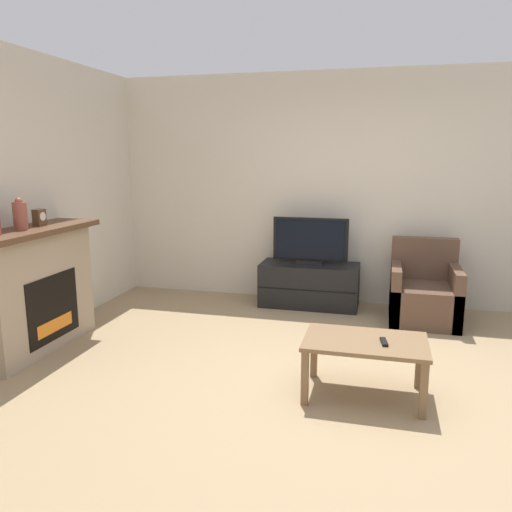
# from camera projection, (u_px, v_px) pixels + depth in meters

# --- Properties ---
(ground_plane) EXTENTS (24.00, 24.00, 0.00)m
(ground_plane) POSITION_uv_depth(u_px,v_px,m) (340.00, 384.00, 3.88)
(ground_plane) COLOR #9E8460
(wall_back) EXTENTS (12.00, 0.06, 2.70)m
(wall_back) POSITION_uv_depth(u_px,v_px,m) (361.00, 190.00, 5.82)
(wall_back) COLOR beige
(wall_back) RESTS_ON ground
(wall_left) EXTENTS (0.06, 12.00, 2.70)m
(wall_left) POSITION_uv_depth(u_px,v_px,m) (0.00, 202.00, 4.33)
(wall_left) COLOR beige
(wall_left) RESTS_ON ground
(fireplace) EXTENTS (0.50, 1.38, 1.12)m
(fireplace) POSITION_uv_depth(u_px,v_px,m) (33.00, 289.00, 4.47)
(fireplace) COLOR tan
(fireplace) RESTS_ON ground
(mantel_vase_centre_left) EXTENTS (0.12, 0.12, 0.27)m
(mantel_vase_centre_left) POSITION_uv_depth(u_px,v_px,m) (20.00, 215.00, 4.24)
(mantel_vase_centre_left) COLOR #994C3D
(mantel_vase_centre_left) RESTS_ON fireplace
(mantel_clock) EXTENTS (0.08, 0.11, 0.15)m
(mantel_clock) POSITION_uv_depth(u_px,v_px,m) (39.00, 217.00, 4.47)
(mantel_clock) COLOR brown
(mantel_clock) RESTS_ON fireplace
(tv_stand) EXTENTS (1.14, 0.51, 0.50)m
(tv_stand) POSITION_uv_depth(u_px,v_px,m) (309.00, 285.00, 5.86)
(tv_stand) COLOR black
(tv_stand) RESTS_ON ground
(tv) EXTENTS (0.87, 0.18, 0.54)m
(tv) POSITION_uv_depth(u_px,v_px,m) (310.00, 243.00, 5.76)
(tv) COLOR black
(tv) RESTS_ON tv_stand
(armchair) EXTENTS (0.70, 0.76, 0.86)m
(armchair) POSITION_uv_depth(u_px,v_px,m) (424.00, 295.00, 5.33)
(armchair) COLOR brown
(armchair) RESTS_ON ground
(coffee_table) EXTENTS (0.88, 0.56, 0.43)m
(coffee_table) POSITION_uv_depth(u_px,v_px,m) (365.00, 348.00, 3.62)
(coffee_table) COLOR brown
(coffee_table) RESTS_ON ground
(remote) EXTENTS (0.06, 0.15, 0.02)m
(remote) POSITION_uv_depth(u_px,v_px,m) (384.00, 342.00, 3.54)
(remote) COLOR black
(remote) RESTS_ON coffee_table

